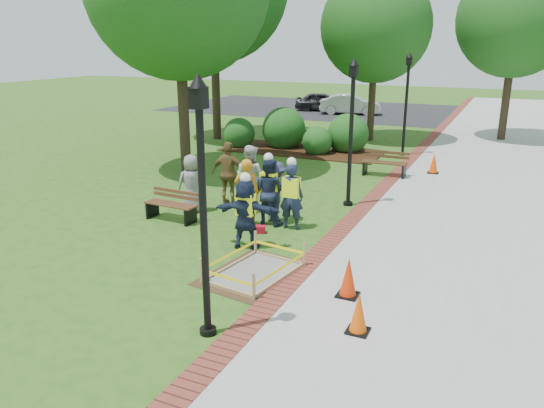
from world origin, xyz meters
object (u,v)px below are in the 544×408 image
at_px(lamp_near, 202,191).
at_px(hivis_worker_b, 291,194).
at_px(hivis_worker_c, 269,189).
at_px(cone_front, 359,314).
at_px(bench_near, 171,211).
at_px(hivis_worker_a, 246,211).
at_px(wet_concrete_pad, 255,264).

distance_m(lamp_near, hivis_worker_b, 5.66).
xyz_separation_m(hivis_worker_b, hivis_worker_c, (-0.69, 0.10, 0.02)).
relative_size(cone_front, hivis_worker_b, 0.39).
distance_m(bench_near, hivis_worker_a, 3.00).
bearing_deg(wet_concrete_pad, hivis_worker_a, 123.93).
bearing_deg(wet_concrete_pad, hivis_worker_c, 109.94).
xyz_separation_m(wet_concrete_pad, cone_front, (2.61, -1.36, 0.12)).
bearing_deg(bench_near, hivis_worker_a, -18.37).
bearing_deg(wet_concrete_pad, hivis_worker_b, 98.10).
bearing_deg(hivis_worker_a, wet_concrete_pad, -56.07).
bearing_deg(hivis_worker_c, lamp_near, -75.26).
xyz_separation_m(cone_front, hivis_worker_b, (-3.03, 4.32, 0.58)).
height_order(wet_concrete_pad, cone_front, cone_front).
xyz_separation_m(bench_near, hivis_worker_a, (2.78, -0.92, 0.65)).
relative_size(wet_concrete_pad, hivis_worker_c, 1.31).
xyz_separation_m(wet_concrete_pad, hivis_worker_a, (-0.86, 1.29, 0.68)).
bearing_deg(lamp_near, wet_concrete_pad, 97.81).
bearing_deg(bench_near, cone_front, -29.69).
distance_m(bench_near, hivis_worker_b, 3.37).
xyz_separation_m(wet_concrete_pad, bench_near, (-3.64, 2.21, 0.03)).
bearing_deg(hivis_worker_c, wet_concrete_pad, -70.06).
xyz_separation_m(bench_near, cone_front, (6.25, -3.56, 0.10)).
xyz_separation_m(bench_near, hivis_worker_b, (3.22, 0.76, 0.68)).
relative_size(wet_concrete_pad, hivis_worker_a, 1.38).
bearing_deg(lamp_near, hivis_worker_a, 107.88).
distance_m(wet_concrete_pad, hivis_worker_b, 3.08).
bearing_deg(cone_front, lamp_near, -154.79).
relative_size(lamp_near, hivis_worker_b, 2.25).
xyz_separation_m(bench_near, hivis_worker_c, (2.53, 0.86, 0.70)).
bearing_deg(wet_concrete_pad, lamp_near, -82.19).
bearing_deg(lamp_near, bench_near, 130.61).
bearing_deg(hivis_worker_a, lamp_near, -72.12).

